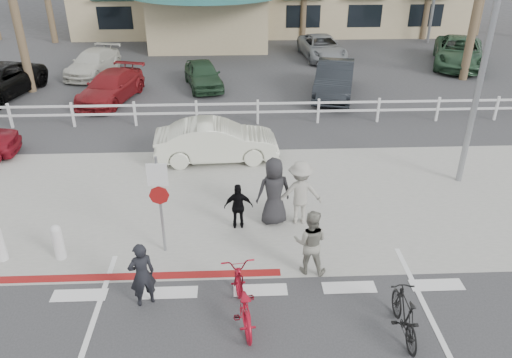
{
  "coord_description": "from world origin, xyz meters",
  "views": [
    {
      "loc": [
        -0.47,
        -8.02,
        7.48
      ],
      "look_at": [
        0.01,
        3.08,
        1.5
      ],
      "focal_mm": 35.0,
      "sensor_mm": 36.0,
      "label": 1
    }
  ],
  "objects_px": {
    "bike_red": "(242,298)",
    "bike_black": "(405,314)",
    "sign_post": "(160,201)",
    "car_white_sedan": "(216,141)"
  },
  "relations": [
    {
      "from": "bike_black",
      "to": "car_white_sedan",
      "type": "relative_size",
      "value": 0.4
    },
    {
      "from": "car_white_sedan",
      "to": "sign_post",
      "type": "bearing_deg",
      "value": 163.75
    },
    {
      "from": "bike_black",
      "to": "sign_post",
      "type": "bearing_deg",
      "value": -29.55
    },
    {
      "from": "bike_black",
      "to": "bike_red",
      "type": "bearing_deg",
      "value": -9.37
    },
    {
      "from": "bike_red",
      "to": "bike_black",
      "type": "bearing_deg",
      "value": 162.0
    },
    {
      "from": "bike_red",
      "to": "bike_black",
      "type": "xyz_separation_m",
      "value": [
        3.19,
        -0.58,
        -0.04
      ]
    },
    {
      "from": "bike_black",
      "to": "car_white_sedan",
      "type": "distance_m",
      "value": 9.03
    },
    {
      "from": "bike_red",
      "to": "bike_black",
      "type": "distance_m",
      "value": 3.25
    },
    {
      "from": "sign_post",
      "to": "bike_black",
      "type": "xyz_separation_m",
      "value": [
        5.07,
        -2.99,
        -0.96
      ]
    },
    {
      "from": "bike_black",
      "to": "car_white_sedan",
      "type": "xyz_separation_m",
      "value": [
        -3.91,
        8.13,
        0.18
      ]
    }
  ]
}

